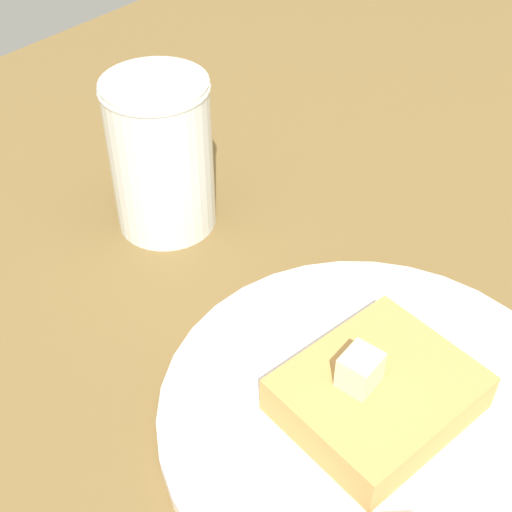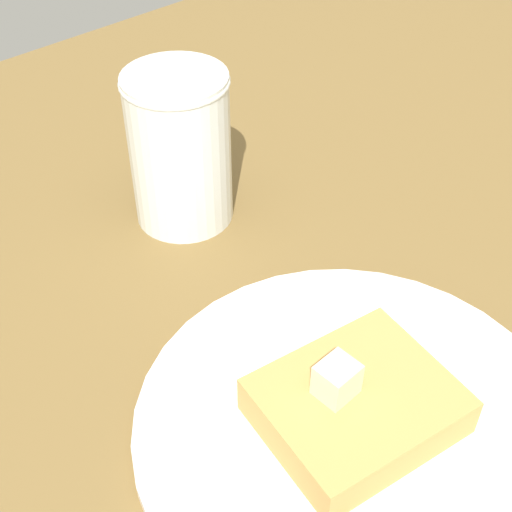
{
  "view_description": "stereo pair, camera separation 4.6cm",
  "coord_description": "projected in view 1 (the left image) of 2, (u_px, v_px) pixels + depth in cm",
  "views": [
    {
      "loc": [
        -3.2,
        24.57,
        37.95
      ],
      "look_at": [
        18.99,
        -1.53,
        7.42
      ],
      "focal_mm": 50.0,
      "sensor_mm": 36.0,
      "label": 1
    },
    {
      "loc": [
        -6.49,
        21.37,
        37.95
      ],
      "look_at": [
        18.99,
        -1.53,
        7.42
      ],
      "focal_mm": 50.0,
      "sensor_mm": 36.0,
      "label": 2
    }
  ],
  "objects": [
    {
      "name": "table_surface",
      "position": [
        497.0,
        496.0,
        0.4
      ],
      "size": [
        128.5,
        128.5,
        2.92
      ],
      "primitive_type": "cube",
      "color": "brown",
      "rests_on": "ground"
    },
    {
      "name": "plate",
      "position": [
        374.0,
        412.0,
        0.42
      ],
      "size": [
        25.29,
        25.29,
        1.07
      ],
      "color": "white",
      "rests_on": "table_surface"
    },
    {
      "name": "toast_slice_center",
      "position": [
        378.0,
        394.0,
        0.4
      ],
      "size": [
        10.14,
        11.57,
        2.57
      ],
      "primitive_type": "cube",
      "rotation": [
        0.0,
        0.0,
        -0.16
      ],
      "color": "tan",
      "rests_on": "plate"
    },
    {
      "name": "butter_pat_primary",
      "position": [
        360.0,
        370.0,
        0.39
      ],
      "size": [
        1.98,
        2.18,
        2.12
      ],
      "primitive_type": "cube",
      "rotation": [
        0.0,
        0.0,
        1.6
      ],
      "color": "beige",
      "rests_on": "toast_slice_center"
    },
    {
      "name": "syrup_jar",
      "position": [
        162.0,
        163.0,
        0.52
      ],
      "size": [
        7.75,
        7.75,
        11.94
      ],
      "color": "#5C2D0A",
      "rests_on": "table_surface"
    }
  ]
}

